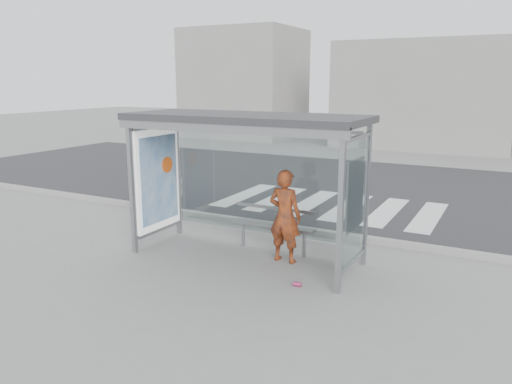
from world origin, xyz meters
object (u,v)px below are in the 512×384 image
(person, at_px, (285,216))
(soda_can, at_px, (297,284))
(bus_shelter, at_px, (228,149))
(bench, at_px, (273,225))

(person, height_order, soda_can, person)
(bus_shelter, bearing_deg, bench, 38.79)
(bus_shelter, xyz_separation_m, bench, (0.65, 0.52, -1.47))
(person, bearing_deg, soda_can, 128.07)
(bus_shelter, height_order, person, bus_shelter)
(person, bearing_deg, bench, -40.13)
(person, distance_m, soda_can, 1.40)
(bench, bearing_deg, person, -43.25)
(bus_shelter, distance_m, person, 1.57)
(person, relative_size, bench, 1.02)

